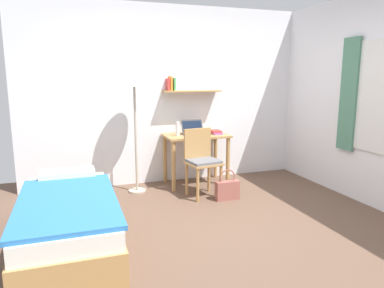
# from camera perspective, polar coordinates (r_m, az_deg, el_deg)

# --- Properties ---
(ground_plane) EXTENTS (5.28, 5.28, 0.00)m
(ground_plane) POSITION_cam_1_polar(r_m,az_deg,el_deg) (3.83, 5.44, -13.80)
(ground_plane) COLOR brown
(wall_back) EXTENTS (4.40, 0.27, 2.60)m
(wall_back) POSITION_cam_1_polar(r_m,az_deg,el_deg) (5.40, -3.19, 7.71)
(wall_back) COLOR white
(wall_back) RESTS_ON ground_plane
(bed) EXTENTS (0.87, 1.87, 0.54)m
(bed) POSITION_cam_1_polar(r_m,az_deg,el_deg) (3.70, -19.01, -11.24)
(bed) COLOR #B2844C
(bed) RESTS_ON ground_plane
(desk) EXTENTS (0.92, 0.57, 0.75)m
(desk) POSITION_cam_1_polar(r_m,az_deg,el_deg) (5.26, 0.63, -0.11)
(desk) COLOR #B2844C
(desk) RESTS_ON ground_plane
(desk_chair) EXTENTS (0.47, 0.44, 0.90)m
(desk_chair) POSITION_cam_1_polar(r_m,az_deg,el_deg) (4.77, 1.53, -2.36)
(desk_chair) COLOR #B2844C
(desk_chair) RESTS_ON ground_plane
(standing_lamp) EXTENTS (0.42, 0.42, 1.68)m
(standing_lamp) POSITION_cam_1_polar(r_m,az_deg,el_deg) (4.85, -9.20, 9.46)
(standing_lamp) COLOR #B2A893
(standing_lamp) RESTS_ON ground_plane
(laptop) EXTENTS (0.33, 0.23, 0.21)m
(laptop) POSITION_cam_1_polar(r_m,az_deg,el_deg) (5.24, 0.17, 2.12)
(laptop) COLOR #2D2D33
(laptop) RESTS_ON desk
(water_bottle) EXTENTS (0.06, 0.06, 0.21)m
(water_bottle) POSITION_cam_1_polar(r_m,az_deg,el_deg) (5.13, -2.30, 2.48)
(water_bottle) COLOR silver
(water_bottle) RESTS_ON desk
(book_stack) EXTENTS (0.15, 0.22, 0.05)m
(book_stack) POSITION_cam_1_polar(r_m,az_deg,el_deg) (5.32, 3.80, 1.94)
(book_stack) COLOR purple
(book_stack) RESTS_ON desk
(handbag) EXTENTS (0.31, 0.11, 0.41)m
(handbag) POSITION_cam_1_polar(r_m,az_deg,el_deg) (4.72, 5.63, -7.18)
(handbag) COLOR #99564C
(handbag) RESTS_ON ground_plane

